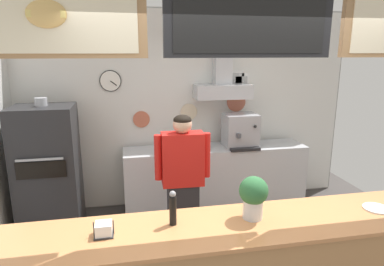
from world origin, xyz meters
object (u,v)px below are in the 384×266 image
object	(u,v)px
shop_worker	(183,181)
potted_oregano	(201,139)
napkin_holder	(104,230)
pepper_grinder	(173,208)
pizza_oven	(48,171)
basil_vase	(253,196)
potted_thyme	(180,140)
espresso_machine	(240,131)
condiment_plate	(376,208)

from	to	relation	value
shop_worker	potted_oregano	xyz separation A→B (m)	(0.43, 1.00, 0.20)
napkin_holder	pepper_grinder	distance (m)	0.51
pizza_oven	basil_vase	size ratio (longest dim) A/B	5.12
shop_worker	napkin_holder	world-z (taller)	shop_worker
shop_worker	pepper_grinder	xyz separation A→B (m)	(-0.27, -1.17, 0.27)
potted_thyme	pepper_grinder	distance (m)	2.20
shop_worker	espresso_machine	xyz separation A→B (m)	(1.00, 0.99, 0.30)
pepper_grinder	basil_vase	distance (m)	0.62
potted_oregano	napkin_holder	xyz separation A→B (m)	(-1.20, -2.23, -0.03)
condiment_plate	basil_vase	world-z (taller)	basil_vase
pizza_oven	potted_oregano	xyz separation A→B (m)	(1.99, 0.23, 0.25)
espresso_machine	pepper_grinder	world-z (taller)	espresso_machine
espresso_machine	potted_thyme	xyz separation A→B (m)	(-0.87, 0.00, -0.09)
condiment_plate	espresso_machine	bearing A→B (deg)	100.24
potted_thyme	pepper_grinder	world-z (taller)	pepper_grinder
potted_thyme	shop_worker	bearing A→B (deg)	-97.65
pizza_oven	basil_vase	bearing A→B (deg)	-45.69
napkin_holder	pizza_oven	bearing A→B (deg)	111.70
potted_oregano	pepper_grinder	distance (m)	2.28
condiment_plate	pepper_grinder	size ratio (longest dim) A/B	0.79
potted_oregano	napkin_holder	world-z (taller)	potted_oregano
espresso_machine	condiment_plate	xyz separation A→B (m)	(0.40, -2.23, -0.16)
pizza_oven	shop_worker	bearing A→B (deg)	-26.15
pizza_oven	espresso_machine	size ratio (longest dim) A/B	3.68
condiment_plate	potted_oregano	bearing A→B (deg)	113.41
shop_worker	napkin_holder	distance (m)	1.46
potted_oregano	condiment_plate	world-z (taller)	potted_oregano
pepper_grinder	basil_vase	size ratio (longest dim) A/B	0.79
potted_oregano	potted_thyme	world-z (taller)	potted_thyme
potted_thyme	napkin_holder	size ratio (longest dim) A/B	1.77
shop_worker	condiment_plate	xyz separation A→B (m)	(1.40, -1.24, 0.14)
shop_worker	pizza_oven	bearing A→B (deg)	-24.46
condiment_plate	basil_vase	bearing A→B (deg)	177.08
pizza_oven	potted_thyme	world-z (taller)	pizza_oven
espresso_machine	potted_oregano	distance (m)	0.58
shop_worker	pepper_grinder	bearing A→B (deg)	78.65
condiment_plate	pepper_grinder	distance (m)	1.68
pepper_grinder	basil_vase	bearing A→B (deg)	-1.73
potted_thyme	pepper_grinder	bearing A→B (deg)	-100.60
condiment_plate	napkin_holder	world-z (taller)	napkin_holder
espresso_machine	potted_thyme	distance (m)	0.87
potted_thyme	basil_vase	distance (m)	2.19
potted_thyme	pepper_grinder	size ratio (longest dim) A/B	0.93
pepper_grinder	potted_thyme	bearing A→B (deg)	79.40
pizza_oven	condiment_plate	xyz separation A→B (m)	(2.96, -2.01, 0.19)
pizza_oven	napkin_holder	size ratio (longest dim) A/B	12.24
pepper_grinder	condiment_plate	bearing A→B (deg)	-2.48
espresso_machine	basil_vase	world-z (taller)	espresso_machine
condiment_plate	pepper_grinder	bearing A→B (deg)	177.52
basil_vase	condiment_plate	bearing A→B (deg)	-2.92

